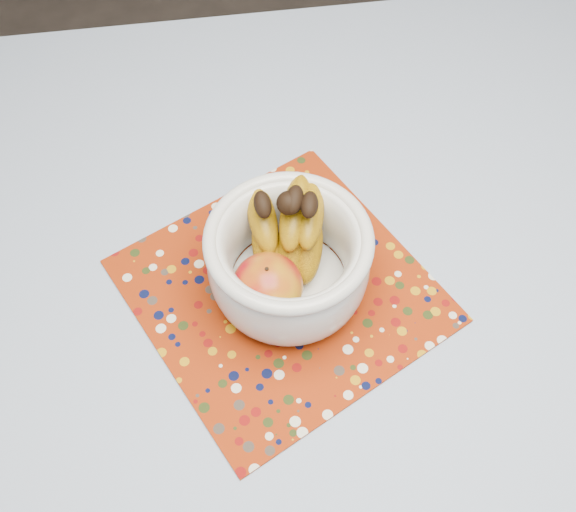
% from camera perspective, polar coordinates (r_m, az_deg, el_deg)
% --- Properties ---
extents(table, '(1.20, 1.20, 0.75)m').
position_cam_1_polar(table, '(0.97, 4.54, -8.37)').
color(table, brown).
rests_on(table, ground).
extents(tablecloth, '(1.32, 1.32, 0.01)m').
position_cam_1_polar(tablecloth, '(0.90, 4.89, -6.18)').
color(tablecloth, '#627DA3').
rests_on(tablecloth, table).
extents(placemat, '(0.49, 0.49, 0.00)m').
position_cam_1_polar(placemat, '(0.91, -0.56, -2.92)').
color(placemat, maroon).
rests_on(placemat, tablecloth).
extents(fruit_bowl, '(0.21, 0.22, 0.17)m').
position_cam_1_polar(fruit_bowl, '(0.85, 0.04, 0.24)').
color(fruit_bowl, silver).
rests_on(fruit_bowl, placemat).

